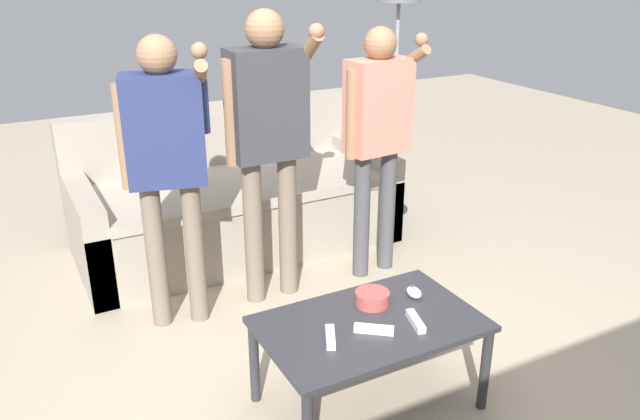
{
  "coord_description": "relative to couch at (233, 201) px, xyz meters",
  "views": [
    {
      "loc": [
        -1.17,
        -2.18,
        1.87
      ],
      "look_at": [
        0.15,
        0.3,
        0.73
      ],
      "focal_mm": 35.65,
      "sensor_mm": 36.0,
      "label": 1
    }
  ],
  "objects": [
    {
      "name": "game_remote_wand_far",
      "position": [
        0.07,
        -1.98,
        0.13
      ],
      "size": [
        0.08,
        0.16,
        0.03
      ],
      "color": "white",
      "rests_on": "coffee_table"
    },
    {
      "name": "snack_bowl",
      "position": [
        -0.01,
        -1.75,
        0.15
      ],
      "size": [
        0.15,
        0.15,
        0.06
      ],
      "primitive_type": "cylinder",
      "color": "#B24C47",
      "rests_on": "coffee_table"
    },
    {
      "name": "floor_lamp",
      "position": [
        1.28,
        0.0,
        1.21
      ],
      "size": [
        0.32,
        0.32,
        1.77
      ],
      "color": "#2D2D33",
      "rests_on": "ground"
    },
    {
      "name": "game_remote_wand_near",
      "position": [
        -0.12,
        -1.95,
        0.13
      ],
      "size": [
        0.15,
        0.13,
        0.03
      ],
      "color": "white",
      "rests_on": "coffee_table"
    },
    {
      "name": "ground_plane",
      "position": [
        -0.2,
        -1.63,
        -0.31
      ],
      "size": [
        12.0,
        12.0,
        0.0
      ],
      "primitive_type": "plane",
      "color": "tan"
    },
    {
      "name": "player_center",
      "position": [
        -0.07,
        -0.78,
        0.71
      ],
      "size": [
        0.48,
        0.32,
        1.62
      ],
      "color": "#756656",
      "rests_on": "ground"
    },
    {
      "name": "game_remote_wand_spare",
      "position": [
        -0.31,
        -1.91,
        0.13
      ],
      "size": [
        0.1,
        0.15,
        0.03
      ],
      "color": "white",
      "rests_on": "coffee_table"
    },
    {
      "name": "player_right",
      "position": [
        0.62,
        -0.8,
        0.64
      ],
      "size": [
        0.45,
        0.29,
        1.5
      ],
      "color": "#47474C",
      "rests_on": "ground"
    },
    {
      "name": "couch",
      "position": [
        0.0,
        0.0,
        0.0
      ],
      "size": [
        2.07,
        0.97,
        0.9
      ],
      "color": "#9E9384",
      "rests_on": "ground"
    },
    {
      "name": "player_left",
      "position": [
        -0.62,
        -0.81,
        0.65
      ],
      "size": [
        0.45,
        0.38,
        1.52
      ],
      "color": "#756656",
      "rests_on": "ground"
    },
    {
      "name": "coffee_table",
      "position": [
        -0.09,
        -1.87,
        0.07
      ],
      "size": [
        0.93,
        0.58,
        0.42
      ],
      "color": "#2D2D33",
      "rests_on": "ground"
    },
    {
      "name": "game_remote_nunchuk",
      "position": [
        0.19,
        -1.79,
        0.14
      ],
      "size": [
        0.06,
        0.09,
        0.05
      ],
      "color": "white",
      "rests_on": "coffee_table"
    }
  ]
}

